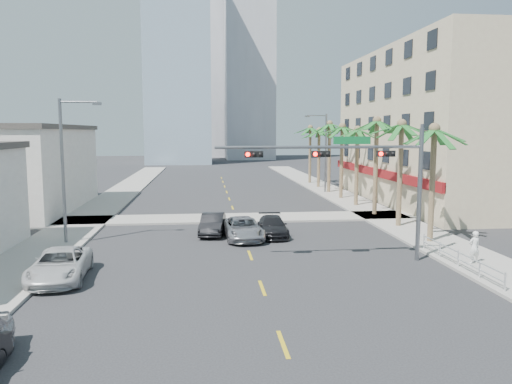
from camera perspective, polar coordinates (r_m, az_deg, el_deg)
ground at (r=19.12m, az=2.14°, el=-14.58°), size 260.00×260.00×0.00m
sidewalk_right at (r=40.91m, az=15.00°, el=-3.07°), size 4.00×120.00×0.15m
sidewalk_left at (r=39.41m, az=-19.76°, el=-3.62°), size 4.00×120.00×0.15m
sidewalk_cross at (r=40.29m, az=-2.23°, el=-2.99°), size 80.00×4.00×0.15m
building_right at (r=53.55m, az=21.51°, el=6.97°), size 15.25×28.00×15.00m
building_left_far at (r=48.79m, az=-26.27°, el=2.21°), size 11.00×18.00×7.20m
tower_far_left at (r=114.02m, az=-8.91°, el=15.42°), size 14.00×14.00×48.00m
tower_far_right at (r=130.18m, az=-0.76°, el=17.10°), size 12.00×12.00×60.00m
tower_far_center at (r=143.30m, az=-6.21°, el=12.49°), size 16.00×16.00×42.00m
traffic_signal_mast at (r=26.95m, az=12.07°, el=2.63°), size 11.12×0.54×7.20m
palm_tree_0 at (r=32.80m, az=19.73°, el=6.65°), size 4.80×4.80×7.80m
palm_tree_1 at (r=37.57m, az=16.31°, el=7.29°), size 4.80×4.80×8.16m
palm_tree_2 at (r=42.44m, az=13.66°, el=7.77°), size 4.80×4.80×8.52m
palm_tree_3 at (r=47.36m, az=11.53°, el=6.88°), size 4.80×4.80×7.80m
palm_tree_4 at (r=52.35m, az=9.83°, el=7.29°), size 4.80×4.80×8.16m
palm_tree_5 at (r=57.38m, az=8.42°, el=7.62°), size 4.80×4.80×8.52m
palm_tree_6 at (r=62.43m, az=7.23°, el=6.94°), size 4.80×4.80×7.80m
palm_tree_7 at (r=67.51m, az=6.23°, el=7.24°), size 4.80×4.80×8.16m
streetlight_left at (r=32.79m, az=-20.91°, el=3.06°), size 2.55×0.25×9.00m
streetlight_right at (r=57.26m, az=7.79°, el=4.91°), size 2.55×0.25×9.00m
guardrail at (r=27.60m, az=22.12°, el=-6.87°), size 0.08×8.08×1.00m
car_parked_far at (r=25.60m, az=-21.51°, el=-7.77°), size 2.77×5.40×1.46m
car_lane_left at (r=34.30m, az=-4.98°, el=-3.68°), size 2.01×4.47×1.42m
car_lane_center at (r=32.70m, az=-1.53°, el=-4.19°), size 2.74×5.26×1.41m
car_lane_right at (r=33.70m, az=1.91°, el=-3.94°), size 1.97×4.57×1.31m
pedestrian at (r=28.53m, az=23.67°, el=-5.81°), size 0.69×0.51×1.72m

